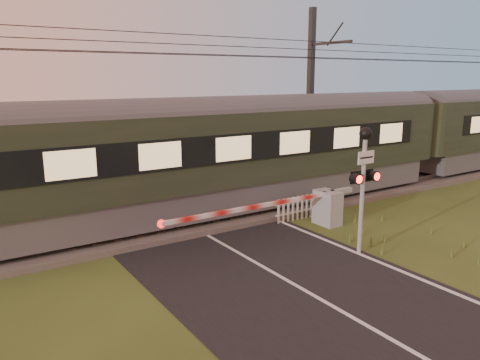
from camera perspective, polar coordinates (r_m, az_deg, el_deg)
ground at (r=10.93m, az=8.91°, el=-13.80°), size 160.00×160.00×0.00m
road at (r=10.78m, az=9.84°, el=-14.16°), size 6.00×140.00×0.03m
track_bed at (r=15.96m, az=-6.92°, el=-4.91°), size 140.00×3.40×0.39m
overhead_wires at (r=15.26m, az=-7.50°, el=15.82°), size 120.00×0.62×0.62m
train at (r=23.05m, az=20.04°, el=5.26°), size 41.28×2.85×3.84m
boom_gate at (r=15.51m, az=9.74°, el=-3.28°), size 7.07×0.88×1.17m
crossing_signal at (r=12.92m, az=14.85°, el=1.40°), size 0.90×0.36×3.52m
picket_fence at (r=16.38m, az=8.13°, el=-3.17°), size 2.67×0.07×0.84m
catenary_mast at (r=21.35m, az=8.67°, el=10.19°), size 0.24×2.47×7.72m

